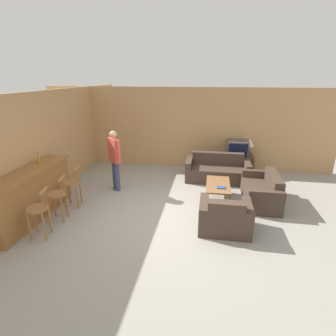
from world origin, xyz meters
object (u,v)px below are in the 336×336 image
at_px(loveseat_right, 262,192).
at_px(coffee_table, 218,186).
at_px(table_lamp, 250,143).
at_px(bottle, 39,159).
at_px(person_by_window, 115,157).
at_px(tv, 237,148).
at_px(armchair_near, 225,218).
at_px(bar_chair_mid, 57,197).
at_px(tv_unit, 236,164).
at_px(book_on_table, 221,187).
at_px(bar_chair_far, 73,185).
at_px(couch_far, 217,171).
at_px(bar_chair_near, 39,212).

xyz_separation_m(loveseat_right, coffee_table, (-1.06, -0.07, 0.10)).
bearing_deg(table_lamp, bottle, -147.93).
bearing_deg(person_by_window, bottle, -137.32).
bearing_deg(coffee_table, tv, 74.14).
distance_m(armchair_near, coffee_table, 1.34).
relative_size(bar_chair_mid, tv_unit, 0.95).
relative_size(bottle, book_on_table, 1.22).
height_order(bar_chair_far, tv_unit, bar_chair_far).
relative_size(table_lamp, person_by_window, 0.33).
distance_m(armchair_near, book_on_table, 1.12).
relative_size(bar_chair_far, book_on_table, 4.94).
bearing_deg(loveseat_right, book_on_table, -163.15).
relative_size(tv, book_on_table, 3.18).
bearing_deg(tv_unit, book_on_table, -102.82).
relative_size(couch_far, loveseat_right, 1.24).
bearing_deg(person_by_window, book_on_table, -9.26).
distance_m(bar_chair_far, bottle, 0.93).
bearing_deg(armchair_near, loveseat_right, 56.06).
bearing_deg(bar_chair_mid, table_lamp, 39.91).
distance_m(table_lamp, person_by_window, 4.12).
xyz_separation_m(coffee_table, book_on_table, (0.07, -0.23, 0.08)).
distance_m(bottle, book_on_table, 4.19).
xyz_separation_m(bar_chair_mid, table_lamp, (4.31, 3.61, 0.44)).
xyz_separation_m(coffee_table, table_lamp, (0.97, 2.12, 0.59)).
xyz_separation_m(couch_far, tv_unit, (0.59, 0.74, 0.01)).
bearing_deg(book_on_table, bar_chair_mid, -159.81).
bearing_deg(tv, bar_chair_near, -132.99).
bearing_deg(person_by_window, table_lamp, 27.51).
height_order(bar_chair_near, tv_unit, bar_chair_near).
bearing_deg(person_by_window, bar_chair_near, -105.76).
height_order(armchair_near, book_on_table, armchair_near).
bearing_deg(bar_chair_far, tv, 36.86).
bearing_deg(bar_chair_far, couch_far, 33.54).
xyz_separation_m(bar_chair_far, coffee_table, (3.35, 0.84, -0.16)).
distance_m(tv_unit, table_lamp, 0.77).
relative_size(tv, table_lamp, 1.18).
xyz_separation_m(tv, person_by_window, (-3.29, -1.90, 0.11)).
bearing_deg(loveseat_right, coffee_table, -176.20).
distance_m(book_on_table, table_lamp, 2.57).
distance_m(bar_chair_mid, book_on_table, 3.64).
relative_size(book_on_table, table_lamp, 0.37).
bearing_deg(couch_far, bar_chair_mid, -139.48).
bearing_deg(tv_unit, bar_chair_far, -143.11).
xyz_separation_m(bottle, person_by_window, (1.31, 1.20, -0.27)).
bearing_deg(bar_chair_near, bar_chair_mid, 89.99).
xyz_separation_m(couch_far, tv, (0.59, 0.74, 0.52)).
height_order(bottle, person_by_window, person_by_window).
distance_m(bar_chair_mid, couch_far, 4.42).
bearing_deg(bottle, loveseat_right, 11.81).
relative_size(loveseat_right, tv, 2.35).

